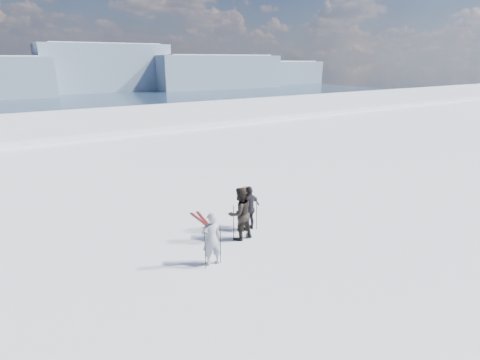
% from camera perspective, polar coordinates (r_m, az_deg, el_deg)
% --- Properties ---
extents(lake_basin, '(820.00, 820.00, 71.62)m').
position_cam_1_polar(lake_basin, '(40.09, -19.05, -0.96)').
color(lake_basin, white).
rests_on(lake_basin, ground).
extents(far_mountain_range, '(770.00, 110.00, 53.00)m').
position_cam_1_polar(far_mountain_range, '(463.81, -28.37, 14.30)').
color(far_mountain_range, slate).
rests_on(far_mountain_range, ground).
extents(skier_grey, '(0.64, 0.45, 1.65)m').
position_cam_1_polar(skier_grey, '(11.07, -4.35, -8.95)').
color(skier_grey, '#9397A0').
rests_on(skier_grey, ground).
extents(skier_dark, '(0.93, 0.75, 1.83)m').
position_cam_1_polar(skier_dark, '(12.51, -0.03, -5.13)').
color(skier_dark, black).
rests_on(skier_dark, ground).
extents(skier_pack, '(1.03, 0.62, 1.64)m').
position_cam_1_polar(skier_pack, '(13.20, 1.44, -4.32)').
color(skier_pack, black).
rests_on(skier_pack, ground).
extents(backpack, '(0.39, 0.27, 0.53)m').
position_cam_1_polar(backpack, '(12.99, 0.66, 0.40)').
color(backpack, '#BC5611').
rests_on(backpack, skier_pack).
extents(ski_poles, '(2.78, 1.46, 1.29)m').
position_cam_1_polar(ski_poles, '(12.30, -0.64, -7.14)').
color(ski_poles, black).
rests_on(ski_poles, ground).
extents(skis_loose, '(0.36, 1.70, 0.03)m').
position_cam_1_polar(skis_loose, '(14.31, -5.74, -6.08)').
color(skis_loose, black).
rests_on(skis_loose, ground).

